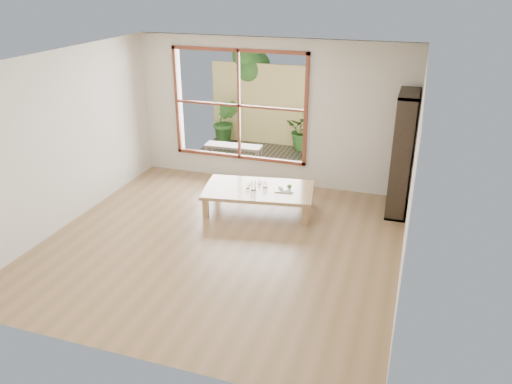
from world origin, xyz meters
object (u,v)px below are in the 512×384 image
bookshelf (403,154)px  garden_bench (233,148)px  food_tray (285,189)px  low_table (259,191)px

bookshelf → garden_bench: size_ratio=1.67×
bookshelf → food_tray: size_ratio=5.67×
low_table → garden_bench: garden_bench is taller
bookshelf → garden_bench: 3.60m
low_table → garden_bench: bearing=111.7°
bookshelf → food_tray: 1.93m
low_table → bookshelf: bearing=8.7°
bookshelf → food_tray: bookshelf is taller
low_table → bookshelf: size_ratio=0.97×
food_tray → garden_bench: (-1.59, 1.87, -0.08)m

